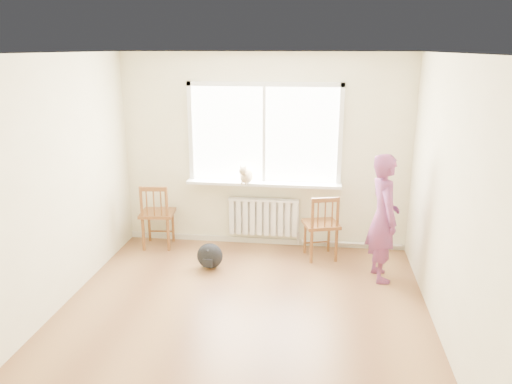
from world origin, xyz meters
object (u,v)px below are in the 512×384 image
(chair_right, at_px, (322,227))
(backpack, at_px, (210,256))
(chair_left, at_px, (157,216))
(person, at_px, (383,218))
(cat, at_px, (246,175))

(chair_right, relative_size, backpack, 2.68)
(chair_left, xyz_separation_m, person, (3.03, -0.60, 0.31))
(person, height_order, backpack, person)
(person, bearing_deg, chair_left, 67.92)
(chair_right, bearing_deg, cat, -30.38)
(chair_left, relative_size, chair_right, 1.04)
(chair_left, bearing_deg, person, 163.15)
(chair_right, xyz_separation_m, person, (0.72, -0.49, 0.33))
(chair_left, xyz_separation_m, backpack, (0.89, -0.60, -0.30))
(cat, bearing_deg, backpack, -102.92)
(chair_left, xyz_separation_m, chair_right, (2.31, -0.11, -0.02))
(chair_left, height_order, backpack, chair_left)
(chair_left, bearing_deg, backpack, 140.44)
(cat, xyz_separation_m, backpack, (-0.37, -0.75, -0.89))
(chair_right, xyz_separation_m, backpack, (-1.42, -0.49, -0.29))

